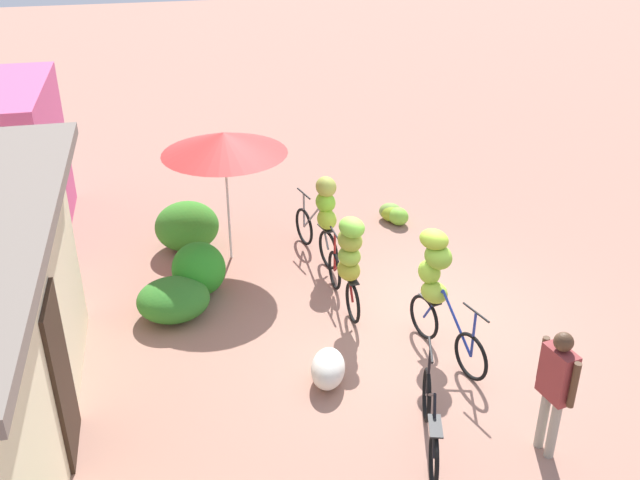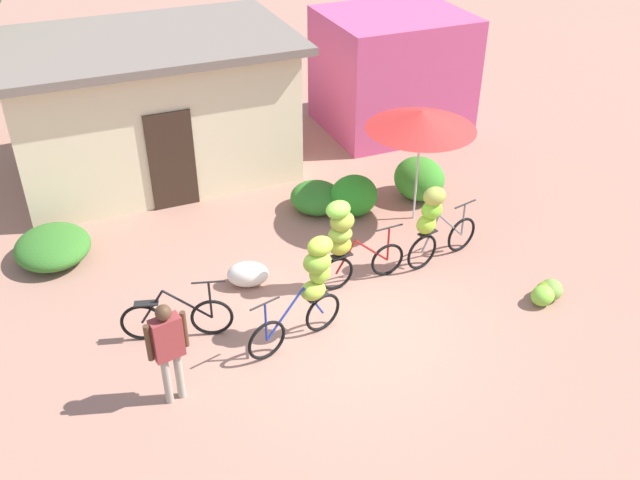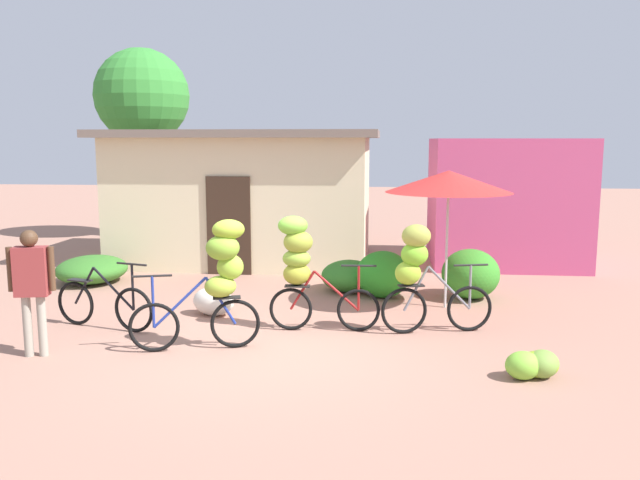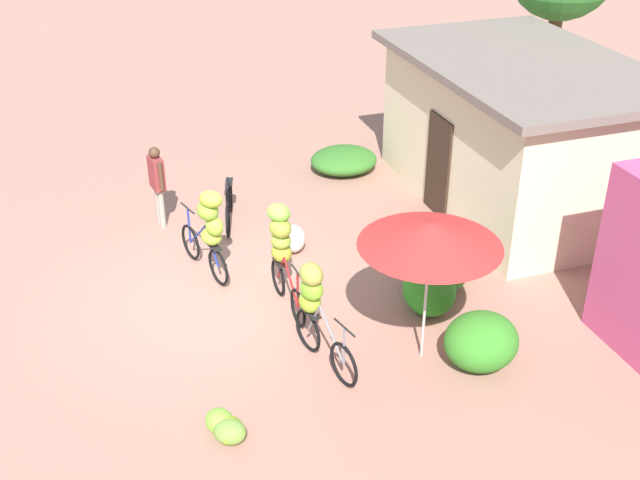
% 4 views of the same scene
% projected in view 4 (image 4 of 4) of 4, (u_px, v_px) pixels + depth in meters
% --- Properties ---
extents(ground_plane, '(60.00, 60.00, 0.00)m').
position_uv_depth(ground_plane, '(226.00, 292.00, 13.44)').
color(ground_plane, '#9E705E').
extents(building_low, '(5.97, 3.89, 2.93)m').
position_uv_depth(building_low, '(518.00, 132.00, 15.75)').
color(building_low, beige).
rests_on(building_low, ground).
extents(hedge_bush_front_left, '(1.32, 1.48, 0.52)m').
position_uv_depth(hedge_bush_front_left, '(344.00, 160.00, 17.59)').
color(hedge_bush_front_left, '#346F26').
rests_on(hedge_bush_front_left, ground).
extents(hedge_bush_front_right, '(1.01, 1.08, 0.56)m').
position_uv_depth(hedge_bush_front_right, '(436.00, 273.00, 13.43)').
color(hedge_bush_front_right, '#317826').
rests_on(hedge_bush_front_right, ground).
extents(hedge_bush_mid, '(0.94, 0.83, 0.82)m').
position_uv_depth(hedge_bush_mid, '(429.00, 290.00, 12.74)').
color(hedge_bush_mid, '#2A8E23').
rests_on(hedge_bush_mid, ground).
extents(hedge_bush_by_door, '(0.99, 1.10, 0.86)m').
position_uv_depth(hedge_bush_by_door, '(481.00, 341.00, 11.51)').
color(hedge_bush_by_door, '#348727').
rests_on(hedge_bush_by_door, ground).
extents(market_umbrella, '(2.03, 2.03, 2.24)m').
position_uv_depth(market_umbrella, '(431.00, 234.00, 10.91)').
color(market_umbrella, beige).
rests_on(market_umbrella, ground).
extents(bicycle_leftmost, '(1.65, 0.52, 1.01)m').
position_uv_depth(bicycle_leftmost, '(229.00, 206.00, 15.42)').
color(bicycle_leftmost, black).
rests_on(bicycle_leftmost, ground).
extents(bicycle_near_pile, '(1.65, 0.60, 1.71)m').
position_uv_depth(bicycle_near_pile, '(209.00, 226.00, 13.31)').
color(bicycle_near_pile, black).
rests_on(bicycle_near_pile, ground).
extents(bicycle_center_loaded, '(1.60, 0.44, 1.66)m').
position_uv_depth(bicycle_center_loaded, '(282.00, 245.00, 12.80)').
color(bicycle_center_loaded, black).
rests_on(bicycle_center_loaded, ground).
extents(bicycle_by_shop, '(1.60, 0.50, 1.57)m').
position_uv_depth(bicycle_by_shop, '(315.00, 304.00, 11.46)').
color(bicycle_by_shop, black).
rests_on(bicycle_by_shop, ground).
extents(banana_pile_on_ground, '(0.76, 0.60, 0.32)m').
position_uv_depth(banana_pile_on_ground, '(226.00, 428.00, 10.34)').
color(banana_pile_on_ground, '#89AD27').
rests_on(banana_pile_on_ground, ground).
extents(produce_sack, '(0.80, 0.64, 0.44)m').
position_uv_depth(produce_sack, '(293.00, 239.00, 14.59)').
color(produce_sack, silver).
rests_on(produce_sack, ground).
extents(person_vendor, '(0.57, 0.27, 1.62)m').
position_uv_depth(person_vendor, '(157.00, 178.00, 15.03)').
color(person_vendor, gray).
rests_on(person_vendor, ground).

